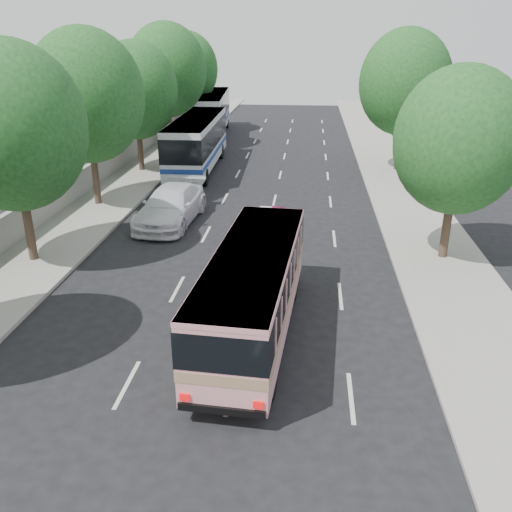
# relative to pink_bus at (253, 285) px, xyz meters

# --- Properties ---
(ground) EXTENTS (120.00, 120.00, 0.00)m
(ground) POSITION_rel_pink_bus_xyz_m (-1.30, -0.92, -1.79)
(ground) COLOR black
(ground) RESTS_ON ground
(sidewalk_left) EXTENTS (4.00, 90.00, 0.15)m
(sidewalk_left) POSITION_rel_pink_bus_xyz_m (-9.80, 19.08, -1.71)
(sidewalk_left) COLOR #9E998E
(sidewalk_left) RESTS_ON ground
(sidewalk_right) EXTENTS (4.00, 90.00, 0.12)m
(sidewalk_right) POSITION_rel_pink_bus_xyz_m (7.20, 19.08, -1.73)
(sidewalk_right) COLOR #9E998E
(sidewalk_right) RESTS_ON ground
(low_wall) EXTENTS (0.30, 90.00, 1.50)m
(low_wall) POSITION_rel_pink_bus_xyz_m (-11.60, 19.08, -0.89)
(low_wall) COLOR #9E998E
(low_wall) RESTS_ON sidewalk_left
(tree_left_b) EXTENTS (5.70, 5.70, 8.88)m
(tree_left_b) POSITION_rel_pink_bus_xyz_m (-9.72, 5.02, 4.03)
(tree_left_b) COLOR #38281E
(tree_left_b) RESTS_ON ground
(tree_left_c) EXTENTS (6.00, 6.00, 9.35)m
(tree_left_c) POSITION_rel_pink_bus_xyz_m (-9.92, 13.02, 4.34)
(tree_left_c) COLOR #38281E
(tree_left_c) RESTS_ON ground
(tree_left_d) EXTENTS (5.52, 5.52, 8.60)m
(tree_left_d) POSITION_rel_pink_bus_xyz_m (-9.82, 21.02, 3.85)
(tree_left_d) COLOR #38281E
(tree_left_d) RESTS_ON ground
(tree_left_e) EXTENTS (6.30, 6.30, 9.82)m
(tree_left_e) POSITION_rel_pink_bus_xyz_m (-9.72, 29.02, 4.64)
(tree_left_e) COLOR #38281E
(tree_left_e) RESTS_ON ground
(tree_left_f) EXTENTS (5.88, 5.88, 9.16)m
(tree_left_f) POSITION_rel_pink_bus_xyz_m (-9.92, 37.02, 4.21)
(tree_left_f) COLOR #38281E
(tree_left_f) RESTS_ON ground
(tree_right_near) EXTENTS (5.10, 5.10, 7.95)m
(tree_right_near) POSITION_rel_pink_bus_xyz_m (7.48, 7.02, 3.42)
(tree_right_near) COLOR #38281E
(tree_right_near) RESTS_ON ground
(tree_right_far) EXTENTS (6.00, 6.00, 9.35)m
(tree_right_far) POSITION_rel_pink_bus_xyz_m (7.78, 23.02, 4.34)
(tree_right_far) COLOR #38281E
(tree_right_far) RESTS_ON ground
(pink_bus) EXTENTS (2.92, 9.14, 2.87)m
(pink_bus) POSITION_rel_pink_bus_xyz_m (0.00, 0.00, 0.00)
(pink_bus) COLOR pink
(pink_bus) RESTS_ON ground
(pink_taxi) EXTENTS (2.21, 4.38, 1.43)m
(pink_taxi) POSITION_rel_pink_bus_xyz_m (-0.30, 8.58, -1.07)
(pink_taxi) COLOR #FF167A
(pink_taxi) RESTS_ON ground
(white_pickup) EXTENTS (2.93, 6.29, 1.78)m
(white_pickup) POSITION_rel_pink_bus_xyz_m (-5.24, 10.64, -0.90)
(white_pickup) COLOR silver
(white_pickup) RESTS_ON ground
(tour_coach_front) EXTENTS (2.93, 12.00, 3.57)m
(tour_coach_front) POSITION_rel_pink_bus_xyz_m (-6.11, 21.95, 0.36)
(tour_coach_front) COLOR silver
(tour_coach_front) RESTS_ON ground
(tour_coach_rear) EXTENTS (3.77, 12.77, 3.77)m
(tour_coach_rear) POSITION_rel_pink_bus_xyz_m (-7.60, 35.88, 0.48)
(tour_coach_rear) COLOR white
(tour_coach_rear) RESTS_ON ground
(taxi_roof_sign) EXTENTS (0.57, 0.25, 0.18)m
(taxi_roof_sign) POSITION_rel_pink_bus_xyz_m (-0.30, 8.58, -0.27)
(taxi_roof_sign) COLOR silver
(taxi_roof_sign) RESTS_ON pink_taxi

